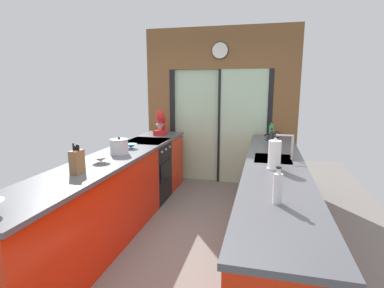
% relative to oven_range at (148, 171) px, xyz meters
% --- Properties ---
extents(ground_plane, '(5.04, 7.60, 0.02)m').
position_rel_oven_range_xyz_m(ground_plane, '(0.91, -0.65, -0.47)').
color(ground_plane, slate).
extents(back_wall_unit, '(2.64, 0.12, 2.70)m').
position_rel_oven_range_xyz_m(back_wall_unit, '(0.91, 1.15, 1.07)').
color(back_wall_unit, brown).
rests_on(back_wall_unit, ground_plane).
extents(left_counter_run, '(0.62, 3.80, 0.92)m').
position_rel_oven_range_xyz_m(left_counter_run, '(-0.00, -1.12, 0.01)').
color(left_counter_run, red).
rests_on(left_counter_run, ground_plane).
extents(right_counter_run, '(0.62, 3.80, 0.92)m').
position_rel_oven_range_xyz_m(right_counter_run, '(1.82, -0.95, 0.01)').
color(right_counter_run, red).
rests_on(right_counter_run, ground_plane).
extents(sink_faucet, '(0.19, 0.02, 0.28)m').
position_rel_oven_range_xyz_m(sink_faucet, '(1.97, -0.70, 0.65)').
color(sink_faucet, '#B7BABC').
rests_on(sink_faucet, right_counter_run).
extents(oven_range, '(0.60, 0.60, 0.92)m').
position_rel_oven_range_xyz_m(oven_range, '(0.00, 0.00, 0.00)').
color(oven_range, black).
rests_on(oven_range, ground_plane).
extents(mixing_bowl_mid, '(0.18, 0.18, 0.07)m').
position_rel_oven_range_xyz_m(mixing_bowl_mid, '(0.02, -1.33, 0.50)').
color(mixing_bowl_mid, silver).
rests_on(mixing_bowl_mid, left_counter_run).
extents(mixing_bowl_far, '(0.16, 0.16, 0.06)m').
position_rel_oven_range_xyz_m(mixing_bowl_far, '(0.02, -0.58, 0.50)').
color(mixing_bowl_far, teal).
rests_on(mixing_bowl_far, left_counter_run).
extents(knife_block, '(0.08, 0.14, 0.28)m').
position_rel_oven_range_xyz_m(knife_block, '(0.02, -1.73, 0.58)').
color(knife_block, brown).
rests_on(knife_block, left_counter_run).
extents(stand_mixer, '(0.17, 0.27, 0.42)m').
position_rel_oven_range_xyz_m(stand_mixer, '(0.02, 0.57, 0.63)').
color(stand_mixer, red).
rests_on(stand_mixer, left_counter_run).
extents(stock_pot, '(0.22, 0.22, 0.20)m').
position_rel_oven_range_xyz_m(stock_pot, '(0.02, -0.90, 0.55)').
color(stock_pot, '#B7BABC').
rests_on(stock_pot, left_counter_run).
extents(kettle, '(0.25, 0.17, 0.19)m').
position_rel_oven_range_xyz_m(kettle, '(1.80, 0.46, 0.54)').
color(kettle, black).
rests_on(kettle, right_counter_run).
extents(soap_bottle_near, '(0.06, 0.06, 0.26)m').
position_rel_oven_range_xyz_m(soap_bottle_near, '(1.80, -2.04, 0.58)').
color(soap_bottle_near, silver).
rests_on(soap_bottle_near, right_counter_run).
extents(soap_bottle_far, '(0.07, 0.07, 0.24)m').
position_rel_oven_range_xyz_m(soap_bottle_far, '(1.80, 0.74, 0.57)').
color(soap_bottle_far, '#339E56').
rests_on(soap_bottle_far, right_counter_run).
extents(paper_towel_roll, '(0.14, 0.14, 0.31)m').
position_rel_oven_range_xyz_m(paper_towel_roll, '(1.80, -1.15, 0.60)').
color(paper_towel_roll, '#B7BABC').
rests_on(paper_towel_roll, right_counter_run).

